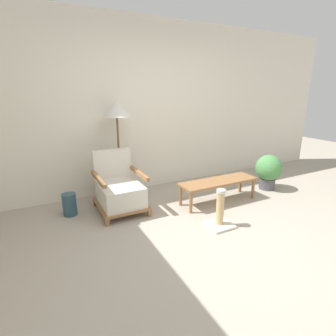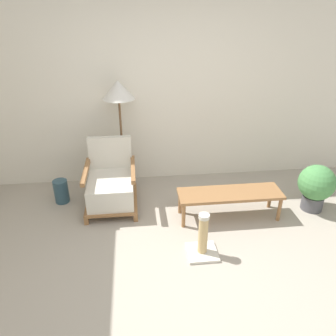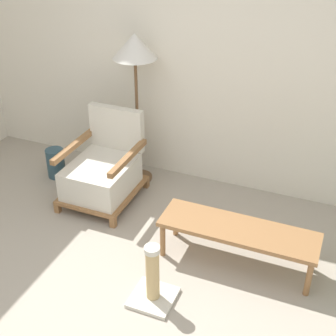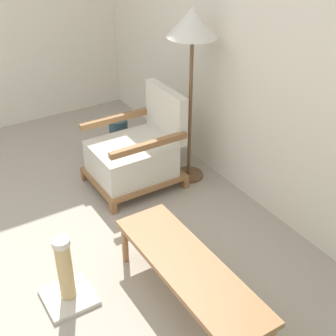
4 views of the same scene
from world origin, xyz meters
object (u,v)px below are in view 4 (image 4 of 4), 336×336
at_px(armchair, 136,153).
at_px(coffee_table, 189,270).
at_px(floor_lamp, 192,32).
at_px(vase, 119,134).
at_px(scratching_post, 67,280).

bearing_deg(armchair, coffee_table, -16.15).
distance_m(floor_lamp, vase, 1.42).
bearing_deg(floor_lamp, scratching_post, -61.14).
distance_m(floor_lamp, scratching_post, 2.00).
relative_size(vase, scratching_post, 0.63).
bearing_deg(floor_lamp, armchair, -109.03).
relative_size(floor_lamp, scratching_post, 3.05).
relative_size(coffee_table, scratching_post, 2.51).
height_order(floor_lamp, coffee_table, floor_lamp).
height_order(armchair, floor_lamp, floor_lamp).
xyz_separation_m(floor_lamp, coffee_table, (1.24, -0.84, -0.99)).
bearing_deg(armchair, scratching_post, -46.79).
height_order(armchair, scratching_post, armchair).
bearing_deg(scratching_post, armchair, 133.21).
height_order(coffee_table, vase, coffee_table).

